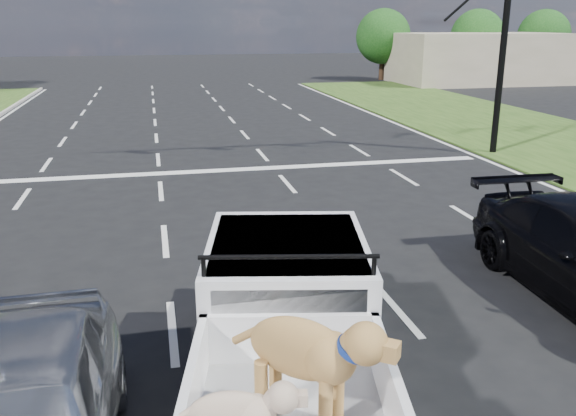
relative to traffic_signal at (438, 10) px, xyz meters
The scene contains 8 objects.
ground 13.58m from the traffic_signal, 124.43° to the right, with size 160.00×160.00×0.00m, color black.
road_markings 9.46m from the traffic_signal, 151.33° to the right, with size 17.75×60.00×0.01m.
traffic_signal is the anchor object (origin of this frame).
building_right 27.93m from the traffic_signal, 57.79° to the left, with size 12.00×7.00×3.60m, color tan.
tree_far_d 28.91m from the traffic_signal, 72.25° to the left, with size 4.20×4.20×5.40m.
tree_far_e 32.26m from the traffic_signal, 58.57° to the left, with size 4.20×4.20×5.40m.
tree_far_f 35.76m from the traffic_signal, 50.34° to the left, with size 4.20×4.20×5.40m.
pickup_truck 15.65m from the traffic_signal, 120.75° to the right, with size 3.03×5.82×2.08m.
Camera 1 is at (-1.83, -8.20, 4.36)m, focal length 38.00 mm.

